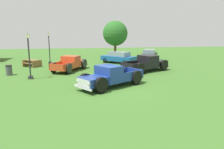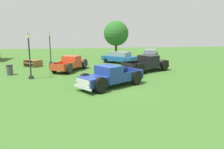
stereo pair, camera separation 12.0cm
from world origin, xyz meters
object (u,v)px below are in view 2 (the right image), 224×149
at_px(pickup_truck_behind_left, 72,63).
at_px(pickup_truck_behind_right, 149,64).
at_px(pickup_truck_foreground, 108,77).
at_px(sedan_distant_b, 150,54).
at_px(oak_tree_east, 116,33).
at_px(lamp_post_far, 50,47).
at_px(trash_can, 10,70).
at_px(lamp_post_near, 30,55).
at_px(sedan_distant_a, 119,57).
at_px(picnic_table, 33,62).

relative_size(pickup_truck_behind_left, pickup_truck_behind_right, 0.93).
distance_m(pickup_truck_foreground, pickup_truck_behind_left, 8.25).
bearing_deg(sedan_distant_b, oak_tree_east, 158.50).
relative_size(lamp_post_far, trash_can, 4.16).
distance_m(pickup_truck_behind_right, sedan_distant_b, 9.40).
height_order(pickup_truck_foreground, oak_tree_east, oak_tree_east).
distance_m(pickup_truck_foreground, trash_can, 10.33).
bearing_deg(lamp_post_far, lamp_post_near, -93.73).
bearing_deg(pickup_truck_behind_right, pickup_truck_foreground, -130.32).
xyz_separation_m(sedan_distant_a, sedan_distant_b, (5.11, 2.76, 0.01)).
bearing_deg(pickup_truck_foreground, lamp_post_near, 147.45).
distance_m(pickup_truck_foreground, pickup_truck_behind_right, 7.79).
relative_size(sedan_distant_b, picnic_table, 2.06).
distance_m(pickup_truck_behind_left, pickup_truck_behind_right, 8.04).
bearing_deg(sedan_distant_b, pickup_truck_foreground, -119.14).
height_order(sedan_distant_a, oak_tree_east, oak_tree_east).
height_order(pickup_truck_behind_right, lamp_post_near, lamp_post_near).
bearing_deg(lamp_post_near, oak_tree_east, 52.69).
relative_size(pickup_truck_behind_left, picnic_table, 2.23).
bearing_deg(lamp_post_near, trash_can, 139.19).
bearing_deg(lamp_post_near, pickup_truck_behind_right, 10.13).
height_order(sedan_distant_a, picnic_table, sedan_distant_a).
xyz_separation_m(picnic_table, trash_can, (-1.11, -5.05, -0.01)).
xyz_separation_m(pickup_truck_foreground, oak_tree_east, (3.52, 16.64, 2.99)).
distance_m(lamp_post_near, trash_can, 3.41).
height_order(pickup_truck_behind_left, picnic_table, pickup_truck_behind_left).
bearing_deg(lamp_post_near, sedan_distant_b, 36.97).
distance_m(pickup_truck_behind_right, picnic_table, 13.37).
relative_size(lamp_post_near, picnic_table, 1.68).
distance_m(pickup_truck_foreground, picnic_table, 13.20).
bearing_deg(picnic_table, pickup_truck_foreground, -56.16).
height_order(sedan_distant_a, lamp_post_far, lamp_post_far).
height_order(sedan_distant_b, picnic_table, sedan_distant_b).
bearing_deg(picnic_table, trash_can, -102.37).
bearing_deg(sedan_distant_a, lamp_post_far, 173.26).
height_order(picnic_table, oak_tree_east, oak_tree_east).
height_order(sedan_distant_b, trash_can, sedan_distant_b).
relative_size(pickup_truck_behind_left, trash_can, 5.48).
distance_m(trash_can, oak_tree_east, 16.40).
relative_size(pickup_truck_behind_right, sedan_distant_b, 1.16).
xyz_separation_m(pickup_truck_behind_left, oak_tree_east, (6.31, 8.87, 3.03)).
height_order(pickup_truck_foreground, trash_can, pickup_truck_foreground).
relative_size(lamp_post_near, trash_can, 4.12).
height_order(lamp_post_near, picnic_table, lamp_post_near).
distance_m(pickup_truck_behind_right, oak_tree_east, 11.21).
bearing_deg(lamp_post_near, pickup_truck_foreground, -32.55).
xyz_separation_m(sedan_distant_b, trash_can, (-16.70, -8.86, -0.30)).
relative_size(pickup_truck_behind_right, lamp_post_far, 1.42).
bearing_deg(sedan_distant_a, trash_can, -152.22).
bearing_deg(lamp_post_far, picnic_table, -130.51).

